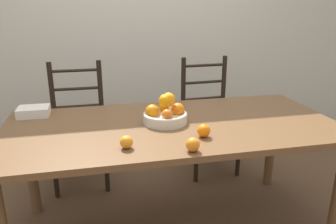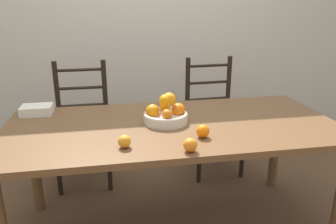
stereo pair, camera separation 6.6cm
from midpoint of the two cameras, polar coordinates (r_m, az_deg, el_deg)
wall_back at (r=3.31m, az=-3.82°, el=16.41°), size 8.00×0.06×2.60m
dining_table at (r=1.97m, az=1.79°, el=-4.28°), size 1.96×0.92×0.73m
fruit_bowl at (r=1.94m, az=0.58°, el=-0.25°), size 0.26×0.26×0.18m
orange_loose_0 at (r=1.62m, az=-6.45°, el=-5.12°), size 0.06×0.06×0.06m
orange_loose_1 at (r=1.74m, az=7.17°, el=-3.34°), size 0.07×0.07×0.07m
orange_loose_2 at (r=1.57m, az=5.09°, el=-5.74°), size 0.07×0.07×0.07m
chair_left at (r=2.72m, az=-13.92°, el=-2.56°), size 0.42×0.40×0.98m
chair_right at (r=2.86m, az=8.45°, el=-1.20°), size 0.44×0.42×0.98m
book_stack at (r=2.24m, az=-21.11°, el=0.33°), size 0.19×0.14×0.06m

